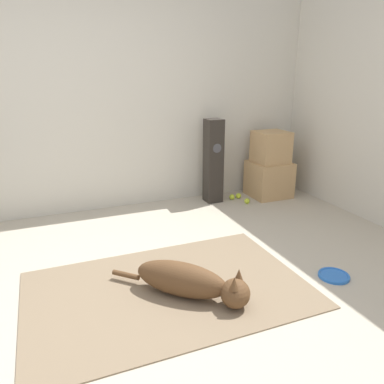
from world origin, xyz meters
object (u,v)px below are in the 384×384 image
object	(u,v)px
dog	(191,281)
tennis_ball_loose_on_carpet	(247,201)
cardboard_box_lower	(269,179)
floor_speaker	(213,161)
frisbee	(334,276)
cardboard_box_upper	(271,147)
tennis_ball_by_boxes	(238,196)
tennis_ball_near_speaker	(232,197)

from	to	relation	value
dog	tennis_ball_loose_on_carpet	distance (m)	2.06
cardboard_box_lower	floor_speaker	distance (m)	0.79
dog	frisbee	bearing A→B (deg)	-8.19
cardboard_box_lower	cardboard_box_upper	world-z (taller)	cardboard_box_upper
dog	tennis_ball_by_boxes	xyz separation A→B (m)	(1.35, 1.76, -0.10)
dog	tennis_ball_near_speaker	xyz separation A→B (m)	(1.26, 1.75, -0.10)
frisbee	tennis_ball_loose_on_carpet	distance (m)	1.72
cardboard_box_lower	cardboard_box_upper	size ratio (longest dim) A/B	1.23
floor_speaker	tennis_ball_loose_on_carpet	world-z (taller)	floor_speaker
cardboard_box_upper	floor_speaker	bearing A→B (deg)	173.10
cardboard_box_upper	tennis_ball_by_boxes	size ratio (longest dim) A/B	5.79
cardboard_box_lower	dog	bearing A→B (deg)	-135.66
floor_speaker	tennis_ball_near_speaker	size ratio (longest dim) A/B	14.92
dog	cardboard_box_upper	bearing A→B (deg)	44.31
tennis_ball_by_boxes	dog	bearing A→B (deg)	-127.57
dog	frisbee	xyz separation A→B (m)	(1.12, -0.16, -0.12)
tennis_ball_loose_on_carpet	cardboard_box_upper	bearing A→B (deg)	21.93
cardboard_box_upper	tennis_ball_loose_on_carpet	world-z (taller)	cardboard_box_upper
dog	cardboard_box_lower	distance (m)	2.45
tennis_ball_by_boxes	tennis_ball_near_speaker	world-z (taller)	same
floor_speaker	tennis_ball_near_speaker	bearing A→B (deg)	-10.44
tennis_ball_by_boxes	tennis_ball_loose_on_carpet	size ratio (longest dim) A/B	1.00
tennis_ball_near_speaker	tennis_ball_loose_on_carpet	bearing A→B (deg)	-65.38
cardboard_box_upper	tennis_ball_by_boxes	distance (m)	0.71
frisbee	cardboard_box_lower	xyz separation A→B (m)	(0.64, 1.88, 0.20)
frisbee	tennis_ball_near_speaker	size ratio (longest dim) A/B	3.55
tennis_ball_near_speaker	cardboard_box_lower	bearing A→B (deg)	-4.14
floor_speaker	tennis_ball_by_boxes	bearing A→B (deg)	-6.07
floor_speaker	frisbee	bearing A→B (deg)	-87.07
floor_speaker	tennis_ball_loose_on_carpet	size ratio (longest dim) A/B	14.92
cardboard_box_lower	tennis_ball_loose_on_carpet	distance (m)	0.47
tennis_ball_near_speaker	cardboard_box_upper	bearing A→B (deg)	-5.14
cardboard_box_upper	tennis_ball_loose_on_carpet	bearing A→B (deg)	-158.07
cardboard_box_lower	tennis_ball_loose_on_carpet	bearing A→B (deg)	-157.41
frisbee	tennis_ball_by_boxes	xyz separation A→B (m)	(0.24, 1.92, 0.02)
frisbee	tennis_ball_loose_on_carpet	bearing A→B (deg)	82.18
cardboard_box_upper	tennis_ball_loose_on_carpet	xyz separation A→B (m)	(-0.40, -0.16, -0.59)
frisbee	floor_speaker	bearing A→B (deg)	92.93
cardboard_box_lower	tennis_ball_by_boxes	size ratio (longest dim) A/B	7.14
frisbee	tennis_ball_by_boxes	bearing A→B (deg)	83.00
cardboard_box_lower	tennis_ball_loose_on_carpet	size ratio (longest dim) A/B	7.14
tennis_ball_by_boxes	tennis_ball_loose_on_carpet	xyz separation A→B (m)	(-0.00, -0.21, 0.00)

